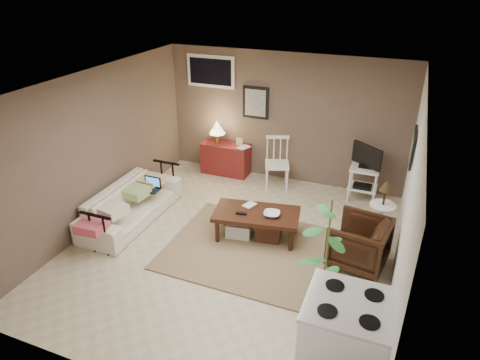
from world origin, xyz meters
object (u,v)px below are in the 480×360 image
at_px(stove, 345,345).
at_px(tv_stand, 364,172).
at_px(coffee_table, 256,223).
at_px(sofa, 131,199).
at_px(red_console, 225,155).
at_px(potted_plant, 326,256).
at_px(armchair, 359,241).
at_px(spindle_chair, 277,164).
at_px(side_table, 383,204).

bearing_deg(stove, tv_stand, 94.53).
distance_m(coffee_table, tv_stand, 2.26).
height_order(coffee_table, stove, stove).
xyz_separation_m(coffee_table, sofa, (-2.04, -0.24, 0.12)).
bearing_deg(sofa, red_console, -17.60).
bearing_deg(potted_plant, armchair, 77.44).
relative_size(sofa, tv_stand, 1.89).
height_order(sofa, potted_plant, potted_plant).
bearing_deg(spindle_chair, coffee_table, -82.86).
distance_m(sofa, tv_stand, 3.95).
xyz_separation_m(spindle_chair, potted_plant, (1.48, -2.98, 0.40)).
bearing_deg(side_table, armchair, -106.85).
bearing_deg(armchair, spindle_chair, -127.68).
bearing_deg(armchair, side_table, 171.92).
xyz_separation_m(spindle_chair, stove, (1.86, -3.84, 0.07)).
height_order(red_console, armchair, red_console).
distance_m(spindle_chair, potted_plant, 3.35).
height_order(red_console, spindle_chair, red_console).
bearing_deg(sofa, spindle_chair, -42.31).
height_order(sofa, stove, stove).
height_order(spindle_chair, side_table, side_table).
xyz_separation_m(red_console, potted_plant, (2.60, -3.17, 0.47)).
relative_size(sofa, spindle_chair, 2.06).
bearing_deg(tv_stand, potted_plant, -91.38).
bearing_deg(stove, red_console, 126.51).
bearing_deg(sofa, coffee_table, -83.22).
bearing_deg(side_table, sofa, -166.74).
bearing_deg(side_table, red_console, 157.10).
bearing_deg(sofa, tv_stand, -58.66).
bearing_deg(potted_plant, spindle_chair, 116.32).
bearing_deg(side_table, coffee_table, -159.53).
xyz_separation_m(sofa, side_table, (3.77, 0.89, 0.24)).
bearing_deg(stove, spindle_chair, 115.80).
distance_m(sofa, stove, 4.12).
relative_size(tv_stand, side_table, 1.03).
bearing_deg(spindle_chair, red_console, 170.50).
xyz_separation_m(coffee_table, side_table, (1.73, 0.65, 0.35)).
relative_size(tv_stand, stove, 0.98).
xyz_separation_m(red_console, tv_stand, (2.68, -0.14, 0.17)).
distance_m(sofa, potted_plant, 3.47).
height_order(sofa, tv_stand, tv_stand).
distance_m(red_console, potted_plant, 4.13).
bearing_deg(side_table, potted_plant, -104.21).
relative_size(coffee_table, tv_stand, 1.31).
xyz_separation_m(armchair, potted_plant, (-0.26, -1.16, 0.47)).
bearing_deg(red_console, side_table, -22.90).
bearing_deg(coffee_table, tv_stand, 53.69).
bearing_deg(potted_plant, side_table, 75.79).
distance_m(sofa, armchair, 3.56).
bearing_deg(stove, armchair, 93.49).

